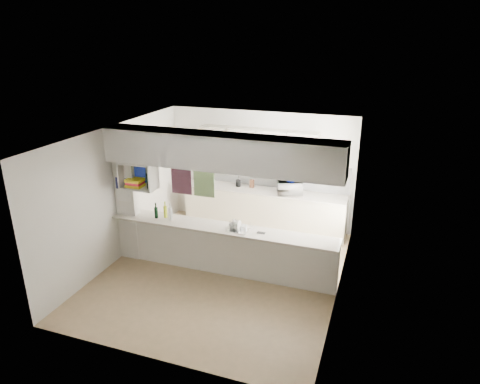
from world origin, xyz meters
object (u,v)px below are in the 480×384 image
at_px(microwave, 290,187).
at_px(dish_rack, 238,226).
at_px(bowl, 291,180).
at_px(wine_bottles, 164,212).

relative_size(microwave, dish_rack, 1.37).
bearing_deg(microwave, dish_rack, 59.00).
relative_size(bowl, dish_rack, 0.72).
height_order(microwave, dish_rack, microwave).
bearing_deg(bowl, microwave, 125.63).
bearing_deg(dish_rack, wine_bottles, -178.42).
height_order(bowl, dish_rack, bowl).
xyz_separation_m(microwave, dish_rack, (-0.43, -2.11, -0.07)).
distance_m(bowl, dish_rack, 2.13).
height_order(microwave, wine_bottles, wine_bottles).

